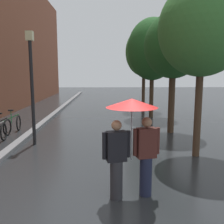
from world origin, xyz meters
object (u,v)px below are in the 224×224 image
Objects in this scene: street_tree_0 at (202,29)px; parked_bicycle_4 at (7,123)px; street_tree_3 at (144,52)px; street_tree_1 at (173,46)px; street_lamp_post at (32,79)px; street_tree_2 at (153,49)px; couple_under_umbrella at (132,134)px.

parked_bicycle_4 is (-7.29, 3.64, -3.48)m from street_tree_0.
parked_bicycle_4 is at bearing -138.91° from street_tree_3.
street_tree_1 is 5.88m from street_lamp_post.
street_tree_3 reaches higher than street_tree_1.
street_tree_2 is at bearing 46.65° from street_lamp_post.
couple_under_umbrella is (-2.16, -9.68, -2.54)m from street_tree_2.
street_tree_3 is at bearing 41.09° from parked_bicycle_4.
street_tree_3 is at bearing 91.98° from street_tree_1.
parked_bicycle_4 is at bearing 153.43° from street_tree_0.
street_tree_3 is (-0.22, 9.80, 0.10)m from street_tree_0.
street_tree_0 is 4.29m from couple_under_umbrella.
street_tree_0 is 3.18m from street_tree_1.
street_tree_2 is 7.87m from street_lamp_post.
street_tree_1 is 2.43× the size of couple_under_umbrella.
street_tree_3 reaches higher than couple_under_umbrella.
parked_bicycle_4 is 8.05m from couple_under_umbrella.
street_tree_2 reaches higher than street_lamp_post.
street_tree_0 is 7.07m from street_tree_2.
street_tree_0 is 0.94× the size of street_tree_3.
street_tree_2 is 2.73m from street_tree_3.
couple_under_umbrella is (4.97, -6.26, 0.98)m from parked_bicycle_4.
street_tree_2 reaches higher than couple_under_umbrella.
street_tree_2 is at bearing -88.69° from street_tree_3.
street_lamp_post is (-5.46, -1.72, -1.32)m from street_tree_1.
parked_bicycle_4 is at bearing 128.46° from couple_under_umbrella.
parked_bicycle_4 is at bearing 176.35° from street_tree_1.
street_tree_0 is at bearing 48.42° from couple_under_umbrella.
street_tree_2 is (-0.16, 7.07, 0.04)m from street_tree_0.
street_tree_2 is 8.65m from parked_bicycle_4.
street_tree_0 is 9.81m from street_tree_3.
street_tree_0 is 1.04× the size of street_tree_1.
street_lamp_post is at bearing -162.52° from street_tree_1.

